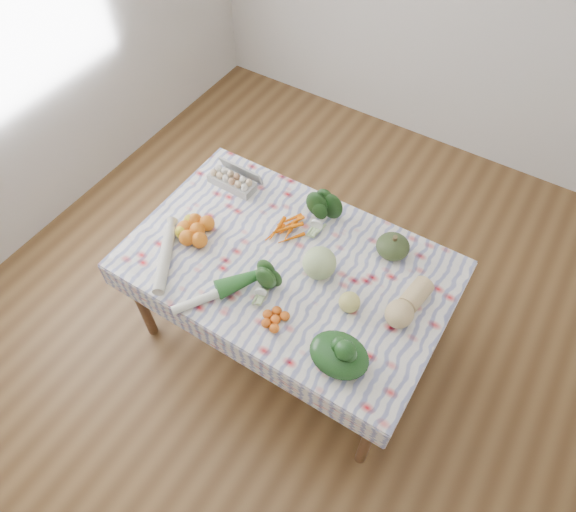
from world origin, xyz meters
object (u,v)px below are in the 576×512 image
object	(u,v)px
dining_table	(288,272)
egg_carton	(232,181)
cabbage	(319,263)
grapefruit	(349,302)
kabocha_squash	(393,246)
butternut_squash	(409,302)

from	to	relation	value
dining_table	egg_carton	bearing A→B (deg)	152.36
cabbage	grapefruit	world-z (taller)	cabbage
egg_carton	kabocha_squash	bearing A→B (deg)	3.62
butternut_squash	grapefruit	world-z (taller)	butternut_squash
butternut_squash	egg_carton	bearing A→B (deg)	177.79
egg_carton	grapefruit	world-z (taller)	grapefruit
dining_table	kabocha_squash	world-z (taller)	kabocha_squash
egg_carton	butternut_squash	xyz separation A→B (m)	(1.21, -0.23, 0.03)
dining_table	egg_carton	world-z (taller)	egg_carton
grapefruit	dining_table	bearing A→B (deg)	169.22
kabocha_squash	dining_table	bearing A→B (deg)	-141.36
egg_carton	dining_table	bearing A→B (deg)	-26.42
kabocha_squash	grapefruit	distance (m)	0.42
egg_carton	grapefruit	size ratio (longest dim) A/B	2.73
kabocha_squash	grapefruit	xyz separation A→B (m)	(-0.03, -0.42, -0.00)
cabbage	grapefruit	xyz separation A→B (m)	(0.23, -0.10, -0.03)
egg_carton	cabbage	bearing A→B (deg)	-18.96
dining_table	grapefruit	world-z (taller)	grapefruit
grapefruit	cabbage	bearing A→B (deg)	155.63
butternut_squash	grapefruit	distance (m)	0.28
dining_table	butternut_squash	xyz separation A→B (m)	(0.64, 0.07, 0.15)
kabocha_squash	butternut_squash	size ratio (longest dim) A/B	0.59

